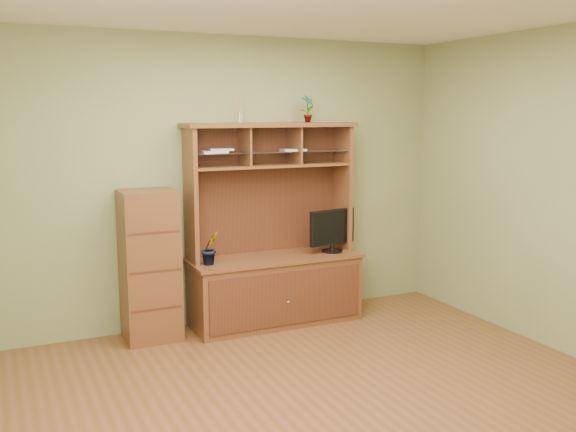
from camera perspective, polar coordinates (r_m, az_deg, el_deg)
room at (r=4.28m, az=3.49°, el=0.51°), size 4.54×4.04×2.74m
media_hutch at (r=6.13m, az=-1.25°, el=-4.71°), size 1.66×0.61×1.90m
monitor at (r=6.23m, az=3.97°, el=-1.23°), size 0.52×0.20×0.41m
orchid_plant at (r=5.76m, az=-6.94°, el=-2.85°), size 0.19×0.17×0.30m
top_plant at (r=6.18m, az=1.75°, el=9.52°), size 0.16×0.13×0.26m
reed_diffuser at (r=5.90m, az=-4.31°, el=9.30°), size 0.06×0.06×0.28m
magazines at (r=5.92m, az=-4.05°, el=5.83°), size 1.02×0.19×0.04m
side_cabinet at (r=5.77m, az=-12.18°, el=-4.33°), size 0.48×0.43×1.33m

